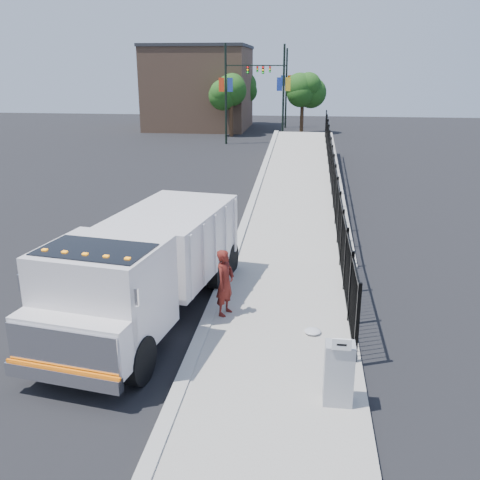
# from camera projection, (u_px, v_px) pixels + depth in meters

# --- Properties ---
(ground) EXTENTS (120.00, 120.00, 0.00)m
(ground) POSITION_uv_depth(u_px,v_px,m) (210.00, 317.00, 13.96)
(ground) COLOR black
(ground) RESTS_ON ground
(sidewalk) EXTENTS (3.55, 12.00, 0.12)m
(sidewalk) POSITION_uv_depth(u_px,v_px,m) (280.00, 359.00, 11.83)
(sidewalk) COLOR #9E998E
(sidewalk) RESTS_ON ground
(curb) EXTENTS (0.30, 12.00, 0.16)m
(curb) POSITION_uv_depth(u_px,v_px,m) (195.00, 353.00, 12.05)
(curb) COLOR #ADAAA3
(curb) RESTS_ON ground
(ramp) EXTENTS (3.95, 24.06, 3.19)m
(ramp) POSITION_uv_depth(u_px,v_px,m) (302.00, 188.00, 28.80)
(ramp) COLOR #9E998E
(ramp) RESTS_ON ground
(iron_fence) EXTENTS (0.10, 28.00, 1.80)m
(iron_fence) POSITION_uv_depth(u_px,v_px,m) (332.00, 188.00, 24.58)
(iron_fence) COLOR black
(iron_fence) RESTS_ON ground
(truck) EXTENTS (3.68, 8.16, 2.69)m
(truck) POSITION_uv_depth(u_px,v_px,m) (146.00, 264.00, 13.37)
(truck) COLOR black
(truck) RESTS_ON ground
(worker) EXTENTS (0.61, 0.74, 1.74)m
(worker) POSITION_uv_depth(u_px,v_px,m) (225.00, 283.00, 13.59)
(worker) COLOR #581812
(worker) RESTS_ON sidewalk
(utility_cabinet) EXTENTS (0.55, 0.40, 1.25)m
(utility_cabinet) POSITION_uv_depth(u_px,v_px,m) (339.00, 373.00, 10.02)
(utility_cabinet) COLOR gray
(utility_cabinet) RESTS_ON sidewalk
(arrow_sign) EXTENTS (0.35, 0.04, 0.22)m
(arrow_sign) POSITION_uv_depth(u_px,v_px,m) (342.00, 344.00, 9.58)
(arrow_sign) COLOR white
(arrow_sign) RESTS_ON utility_cabinet
(debris) EXTENTS (0.41, 0.41, 0.10)m
(debris) POSITION_uv_depth(u_px,v_px,m) (312.00, 331.00, 12.83)
(debris) COLOR silver
(debris) RESTS_ON sidewalk
(light_pole_0) EXTENTS (3.77, 0.22, 8.00)m
(light_pole_0) POSITION_uv_depth(u_px,v_px,m) (229.00, 90.00, 43.62)
(light_pole_0) COLOR black
(light_pole_0) RESTS_ON ground
(light_pole_1) EXTENTS (3.77, 0.22, 8.00)m
(light_pole_1) POSITION_uv_depth(u_px,v_px,m) (280.00, 89.00, 45.08)
(light_pole_1) COLOR black
(light_pole_1) RESTS_ON ground
(light_pole_2) EXTENTS (3.77, 0.22, 8.00)m
(light_pole_2) POSITION_uv_depth(u_px,v_px,m) (243.00, 86.00, 53.90)
(light_pole_2) COLOR black
(light_pole_2) RESTS_ON ground
(light_pole_3) EXTENTS (3.77, 0.22, 8.00)m
(light_pole_3) POSITION_uv_depth(u_px,v_px,m) (283.00, 85.00, 55.59)
(light_pole_3) COLOR black
(light_pole_3) RESTS_ON ground
(tree_0) EXTENTS (2.95, 2.95, 5.48)m
(tree_0) POSITION_uv_depth(u_px,v_px,m) (231.00, 93.00, 48.53)
(tree_0) COLOR #382314
(tree_0) RESTS_ON ground
(tree_1) EXTENTS (2.70, 2.70, 5.35)m
(tree_1) POSITION_uv_depth(u_px,v_px,m) (303.00, 91.00, 50.87)
(tree_1) COLOR #382314
(tree_1) RESTS_ON ground
(tree_2) EXTENTS (3.06, 3.06, 5.53)m
(tree_2) POSITION_uv_depth(u_px,v_px,m) (243.00, 88.00, 59.17)
(tree_2) COLOR #382314
(tree_2) RESTS_ON ground
(building) EXTENTS (10.00, 10.00, 8.00)m
(building) POSITION_uv_depth(u_px,v_px,m) (200.00, 89.00, 55.30)
(building) COLOR #8C664C
(building) RESTS_ON ground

